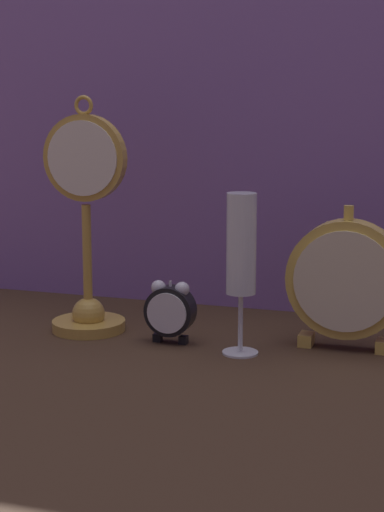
# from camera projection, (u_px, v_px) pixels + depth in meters

# --- Properties ---
(ground_plane) EXTENTS (4.00, 4.00, 0.00)m
(ground_plane) POSITION_uv_depth(u_px,v_px,m) (174.00, 362.00, 1.17)
(ground_plane) COLOR #422D1E
(fabric_backdrop_drape) EXTENTS (1.49, 0.01, 0.60)m
(fabric_backdrop_drape) POSITION_uv_depth(u_px,v_px,m) (238.00, 131.00, 1.41)
(fabric_backdrop_drape) COLOR #8460A8
(fabric_backdrop_drape) RESTS_ON ground_plane
(pocket_watch_on_stand) EXTENTS (0.13, 0.11, 0.36)m
(pocket_watch_on_stand) POSITION_uv_depth(u_px,v_px,m) (87.00, 239.00, 1.30)
(pocket_watch_on_stand) COLOR gold
(pocket_watch_on_stand) RESTS_ON ground_plane
(alarm_clock_twin_bell) EXTENTS (0.07, 0.03, 0.09)m
(alarm_clock_twin_bell) POSITION_uv_depth(u_px,v_px,m) (170.00, 309.00, 1.25)
(alarm_clock_twin_bell) COLOR black
(alarm_clock_twin_bell) RESTS_ON ground_plane
(mantel_clock_silver) EXTENTS (0.17, 0.04, 0.21)m
(mantel_clock_silver) POSITION_uv_depth(u_px,v_px,m) (346.00, 280.00, 1.21)
(mantel_clock_silver) COLOR gold
(mantel_clock_silver) RESTS_ON ground_plane
(champagne_flute) EXTENTS (0.05, 0.05, 0.23)m
(champagne_flute) POSITION_uv_depth(u_px,v_px,m) (241.00, 255.00, 1.18)
(champagne_flute) COLOR silver
(champagne_flute) RESTS_ON ground_plane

